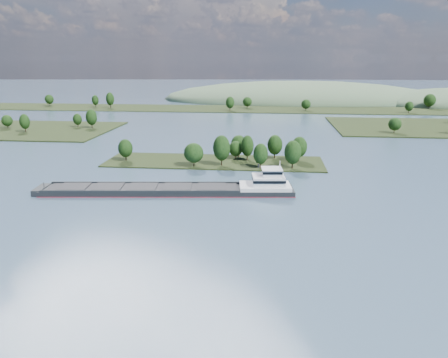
# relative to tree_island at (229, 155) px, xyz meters

# --- Properties ---
(ground) EXTENTS (1800.00, 1800.00, 0.00)m
(ground) POSITION_rel_tree_island_xyz_m (-6.80, -58.86, -4.09)
(ground) COLOR #3B5567
(ground) RESTS_ON ground
(tree_island) EXTENTS (100.00, 30.38, 14.79)m
(tree_island) POSITION_rel_tree_island_xyz_m (0.00, 0.00, 0.00)
(tree_island) COLOR black
(tree_island) RESTS_ON ground
(back_shoreline) EXTENTS (900.00, 60.00, 15.97)m
(back_shoreline) POSITION_rel_tree_island_xyz_m (2.77, 221.04, -3.26)
(back_shoreline) COLOR black
(back_shoreline) RESTS_ON ground
(hill_west) EXTENTS (320.00, 160.00, 44.00)m
(hill_west) POSITION_rel_tree_island_xyz_m (53.20, 321.14, -4.09)
(hill_west) COLOR #455D40
(hill_west) RESTS_ON ground
(cargo_barge) EXTENTS (92.71, 20.51, 12.45)m
(cargo_barge) POSITION_rel_tree_island_xyz_m (-11.83, -47.22, -2.52)
(cargo_barge) COLOR black
(cargo_barge) RESTS_ON ground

